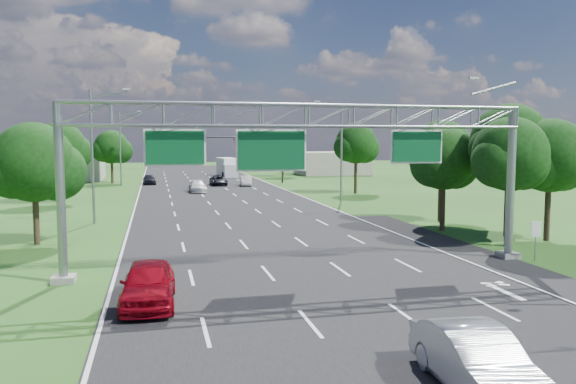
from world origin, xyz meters
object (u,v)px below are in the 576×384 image
object	(u,v)px
regulatory_sign	(536,233)
traffic_signal	(258,147)
box_truck	(227,168)
red_coupe	(148,283)
sign_gantry	(309,128)
silver_sedan	(477,361)

from	to	relation	value
regulatory_sign	traffic_signal	size ratio (longest dim) A/B	0.17
regulatory_sign	box_truck	xyz separation A→B (m)	(-7.40, 69.82, -0.02)
traffic_signal	red_coupe	bearing A→B (deg)	-104.41
sign_gantry	red_coupe	size ratio (longest dim) A/B	4.71
sign_gantry	regulatory_sign	bearing A→B (deg)	-4.83
sign_gantry	traffic_signal	bearing A→B (deg)	82.32
sign_gantry	silver_sedan	xyz separation A→B (m)	(0.55, -14.02, -6.08)
sign_gantry	silver_sedan	bearing A→B (deg)	-87.74
box_truck	traffic_signal	bearing A→B (deg)	-87.89
sign_gantry	box_truck	world-z (taller)	sign_gantry
sign_gantry	regulatory_sign	world-z (taller)	sign_gantry
regulatory_sign	traffic_signal	world-z (taller)	traffic_signal
sign_gantry	traffic_signal	distance (m)	53.51
traffic_signal	red_coupe	distance (m)	59.39
regulatory_sign	red_coupe	distance (m)	19.96
red_coupe	traffic_signal	bearing A→B (deg)	78.08
sign_gantry	red_coupe	distance (m)	10.64
sign_gantry	traffic_signal	xyz separation A→B (m)	(7.15, 53.00, -1.72)
red_coupe	silver_sedan	xyz separation A→B (m)	(8.15, -9.65, -0.04)
sign_gantry	silver_sedan	size ratio (longest dim) A/B	4.76
silver_sedan	traffic_signal	bearing A→B (deg)	88.50
box_truck	silver_sedan	bearing A→B (deg)	-99.66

